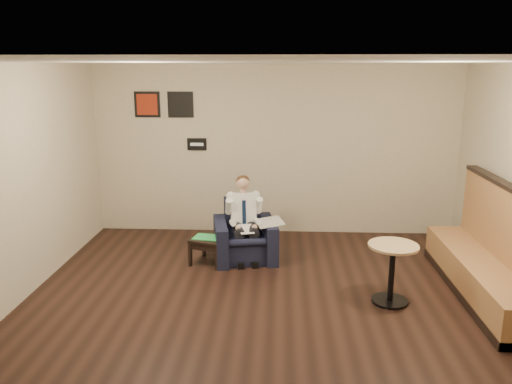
{
  "coord_description": "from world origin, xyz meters",
  "views": [
    {
      "loc": [
        0.1,
        -5.18,
        2.75
      ],
      "look_at": [
        -0.23,
        1.2,
        1.14
      ],
      "focal_mm": 35.0,
      "sensor_mm": 36.0,
      "label": 1
    }
  ],
  "objects_px": {
    "armchair": "(245,231)",
    "side_table": "(210,250)",
    "seated_man": "(246,223)",
    "cafe_table": "(392,274)",
    "green_folder": "(208,237)",
    "banquette": "(485,243)",
    "smartphone": "(217,235)",
    "coffee_mug": "(223,234)"
  },
  "relations": [
    {
      "from": "armchair",
      "to": "green_folder",
      "type": "height_order",
      "value": "armchair"
    },
    {
      "from": "armchair",
      "to": "green_folder",
      "type": "xyz_separation_m",
      "value": [
        -0.52,
        -0.21,
        -0.03
      ]
    },
    {
      "from": "seated_man",
      "to": "cafe_table",
      "type": "relative_size",
      "value": 1.58
    },
    {
      "from": "seated_man",
      "to": "side_table",
      "type": "xyz_separation_m",
      "value": [
        -0.51,
        -0.1,
        -0.38
      ]
    },
    {
      "from": "seated_man",
      "to": "cafe_table",
      "type": "height_order",
      "value": "seated_man"
    },
    {
      "from": "coffee_mug",
      "to": "green_folder",
      "type": "bearing_deg",
      "value": -165.48
    },
    {
      "from": "side_table",
      "to": "green_folder",
      "type": "height_order",
      "value": "green_folder"
    },
    {
      "from": "armchair",
      "to": "side_table",
      "type": "distance_m",
      "value": 0.57
    },
    {
      "from": "cafe_table",
      "to": "smartphone",
      "type": "bearing_deg",
      "value": 151.1
    },
    {
      "from": "seated_man",
      "to": "coffee_mug",
      "type": "bearing_deg",
      "value": 178.26
    },
    {
      "from": "seated_man",
      "to": "smartphone",
      "type": "height_order",
      "value": "seated_man"
    },
    {
      "from": "green_folder",
      "to": "cafe_table",
      "type": "xyz_separation_m",
      "value": [
        2.36,
        -1.11,
        -0.03
      ]
    },
    {
      "from": "side_table",
      "to": "seated_man",
      "type": "bearing_deg",
      "value": 10.83
    },
    {
      "from": "side_table",
      "to": "coffee_mug",
      "type": "height_order",
      "value": "coffee_mug"
    },
    {
      "from": "armchair",
      "to": "cafe_table",
      "type": "bearing_deg",
      "value": -46.24
    },
    {
      "from": "seated_man",
      "to": "banquette",
      "type": "distance_m",
      "value": 3.13
    },
    {
      "from": "seated_man",
      "to": "side_table",
      "type": "bearing_deg",
      "value": -179.66
    },
    {
      "from": "green_folder",
      "to": "cafe_table",
      "type": "height_order",
      "value": "cafe_table"
    },
    {
      "from": "banquette",
      "to": "green_folder",
      "type": "bearing_deg",
      "value": 166.6
    },
    {
      "from": "seated_man",
      "to": "armchair",
      "type": "bearing_deg",
      "value": 90.0
    },
    {
      "from": "banquette",
      "to": "smartphone",
      "type": "bearing_deg",
      "value": 164.22
    },
    {
      "from": "side_table",
      "to": "banquette",
      "type": "height_order",
      "value": "banquette"
    },
    {
      "from": "green_folder",
      "to": "coffee_mug",
      "type": "xyz_separation_m",
      "value": [
        0.21,
        0.05,
        0.04
      ]
    },
    {
      "from": "side_table",
      "to": "smartphone",
      "type": "relative_size",
      "value": 3.93
    },
    {
      "from": "coffee_mug",
      "to": "seated_man",
      "type": "bearing_deg",
      "value": 8.75
    },
    {
      "from": "coffee_mug",
      "to": "cafe_table",
      "type": "height_order",
      "value": "cafe_table"
    },
    {
      "from": "seated_man",
      "to": "banquette",
      "type": "height_order",
      "value": "banquette"
    },
    {
      "from": "cafe_table",
      "to": "banquette",
      "type": "bearing_deg",
      "value": 13.33
    },
    {
      "from": "green_folder",
      "to": "banquette",
      "type": "height_order",
      "value": "banquette"
    },
    {
      "from": "green_folder",
      "to": "banquette",
      "type": "relative_size",
      "value": 0.15
    },
    {
      "from": "side_table",
      "to": "coffee_mug",
      "type": "relative_size",
      "value": 5.79
    },
    {
      "from": "green_folder",
      "to": "cafe_table",
      "type": "relative_size",
      "value": 0.53
    },
    {
      "from": "side_table",
      "to": "cafe_table",
      "type": "distance_m",
      "value": 2.59
    },
    {
      "from": "armchair",
      "to": "coffee_mug",
      "type": "xyz_separation_m",
      "value": [
        -0.31,
        -0.16,
        0.01
      ]
    },
    {
      "from": "seated_man",
      "to": "banquette",
      "type": "bearing_deg",
      "value": -28.03
    },
    {
      "from": "side_table",
      "to": "cafe_table",
      "type": "xyz_separation_m",
      "value": [
        2.33,
        -1.12,
        0.17
      ]
    },
    {
      "from": "armchair",
      "to": "smartphone",
      "type": "height_order",
      "value": "armchair"
    },
    {
      "from": "side_table",
      "to": "smartphone",
      "type": "bearing_deg",
      "value": 53.48
    },
    {
      "from": "armchair",
      "to": "seated_man",
      "type": "bearing_deg",
      "value": -90.0
    },
    {
      "from": "banquette",
      "to": "cafe_table",
      "type": "relative_size",
      "value": 3.62
    },
    {
      "from": "green_folder",
      "to": "armchair",
      "type": "bearing_deg",
      "value": 22.41
    },
    {
      "from": "coffee_mug",
      "to": "smartphone",
      "type": "distance_m",
      "value": 0.12
    }
  ]
}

